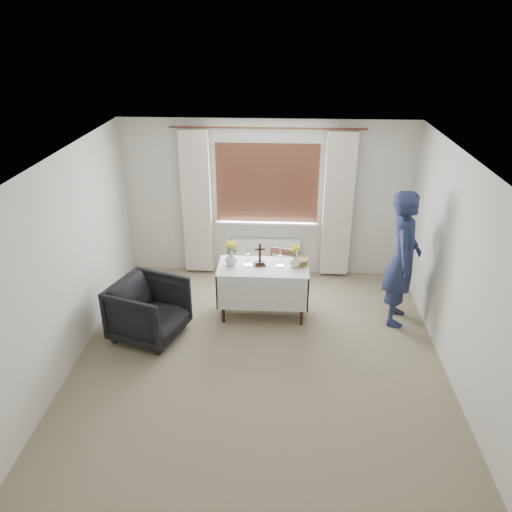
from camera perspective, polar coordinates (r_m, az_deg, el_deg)
The scene contains 12 objects.
ground at distance 6.25m, azimuth 0.29°, elevation -12.26°, with size 5.00×5.00×0.00m, color gray.
altar_table at distance 6.99m, azimuth 0.82°, elevation -3.97°, with size 1.24×0.64×0.76m, color white.
wooden_chair at distance 7.22m, azimuth 2.56°, elevation -2.62°, with size 0.39×0.39×0.84m, color brown, non-canonical shape.
armchair at distance 6.68m, azimuth -12.16°, elevation -6.05°, with size 0.84×0.86×0.78m, color black.
person at distance 6.90m, azimuth 16.41°, elevation -0.30°, with size 0.69×0.45×1.88m, color #212B4E.
radiator at distance 8.15m, azimuth 1.18°, elevation -0.05°, with size 1.10×0.10×0.60m, color silver.
wooden_cross at distance 6.77m, azimuth 0.44°, elevation 0.17°, with size 0.15×0.11×0.33m, color black, non-canonical shape.
candlestick_left at distance 6.76m, azimuth -0.93°, elevation 0.31°, with size 0.10×0.10×0.37m, color silver, non-canonical shape.
candlestick_right at distance 6.75m, azimuth 2.80°, elevation 0.07°, with size 0.09×0.09×0.33m, color silver, non-canonical shape.
flower_vase_left at distance 6.83m, azimuth -2.83°, elevation -0.31°, with size 0.17×0.17×0.18m, color silver.
flower_vase_right at distance 6.79m, azimuth 4.49°, elevation -0.55°, with size 0.16×0.16×0.17m, color silver.
wicker_basket at distance 6.87m, azimuth 5.04°, elevation -0.65°, with size 0.22×0.22×0.08m, color brown.
Camera 1 is at (0.25, -4.92, 3.85)m, focal length 35.00 mm.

